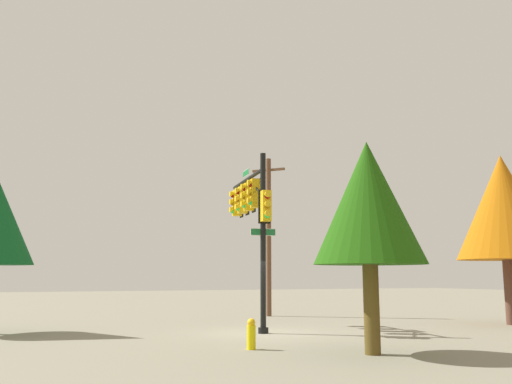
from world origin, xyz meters
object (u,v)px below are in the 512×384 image
Objects in this scene: signal_pole_assembly at (251,207)px; utility_pole at (269,233)px; fire_hydrant at (251,334)px; tree_near at (504,207)px; tree_far at (368,203)px.

utility_pole is (6.10, -3.54, -0.43)m from signal_pole_assembly.
tree_near is (2.87, -12.85, 4.47)m from fire_hydrant.
fire_hydrant is 0.15× the size of tree_far.
fire_hydrant is (-5.28, 2.23, -4.20)m from signal_pole_assembly.
tree_near is at bearing -77.40° from fire_hydrant.
signal_pole_assembly reaches higher than fire_hydrant.
tree_far is (-2.13, -2.45, 3.46)m from fire_hydrant.
utility_pole is 1.13× the size of tree_near.
utility_pole reaches higher than tree_far.
signal_pole_assembly reaches higher than tree_far.
signal_pole_assembly is 1.16× the size of tree_far.
utility_pole is at bearing -30.12° from signal_pole_assembly.
tree_near is (-2.41, -10.62, 0.26)m from signal_pole_assembly.
tree_far is at bearing -130.99° from fire_hydrant.
tree_far is (-13.51, 3.32, -0.31)m from utility_pole.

